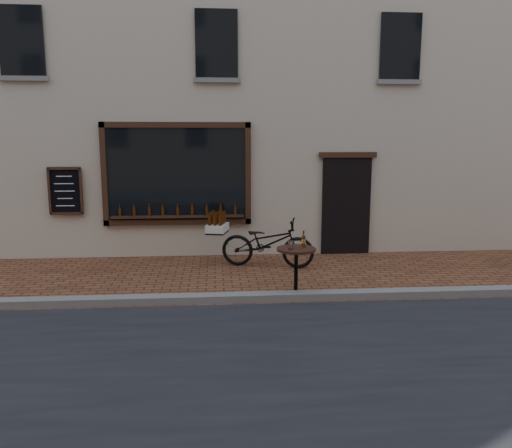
{
  "coord_description": "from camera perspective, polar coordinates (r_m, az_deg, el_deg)",
  "views": [
    {
      "loc": [
        -1.05,
        -7.6,
        2.6
      ],
      "look_at": [
        -0.34,
        1.2,
        1.1
      ],
      "focal_mm": 35.0,
      "sensor_mm": 36.0,
      "label": 1
    }
  ],
  "objects": [
    {
      "name": "shop_building",
      "position": [
        14.34,
        -0.35,
        19.28
      ],
      "size": [
        28.0,
        6.2,
        10.0
      ],
      "color": "#BCAE94",
      "rests_on": "ground"
    },
    {
      "name": "ground",
      "position": [
        8.11,
        3.14,
        -9.09
      ],
      "size": [
        90.0,
        90.0,
        0.0
      ],
      "primitive_type": "plane",
      "color": "brown",
      "rests_on": "ground"
    },
    {
      "name": "cargo_bicycle",
      "position": [
        10.26,
        1.1,
        -2.09
      ],
      "size": [
        2.29,
        1.15,
        1.08
      ],
      "rotation": [
        0.0,
        0.0,
        1.32
      ],
      "color": "black",
      "rests_on": "ground"
    },
    {
      "name": "kerb",
      "position": [
        8.28,
        2.95,
        -8.25
      ],
      "size": [
        90.0,
        0.25,
        0.12
      ],
      "primitive_type": "cube",
      "color": "slate",
      "rests_on": "ground"
    },
    {
      "name": "bistro_table",
      "position": [
        8.31,
        4.62,
        -4.36
      ],
      "size": [
        0.65,
        0.65,
        1.12
      ],
      "color": "black",
      "rests_on": "ground"
    }
  ]
}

